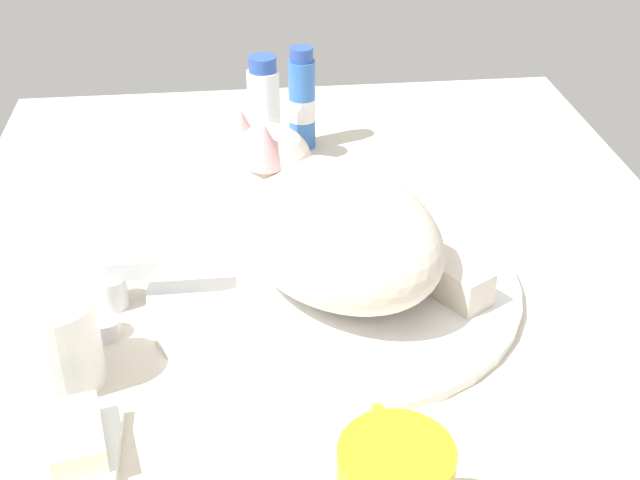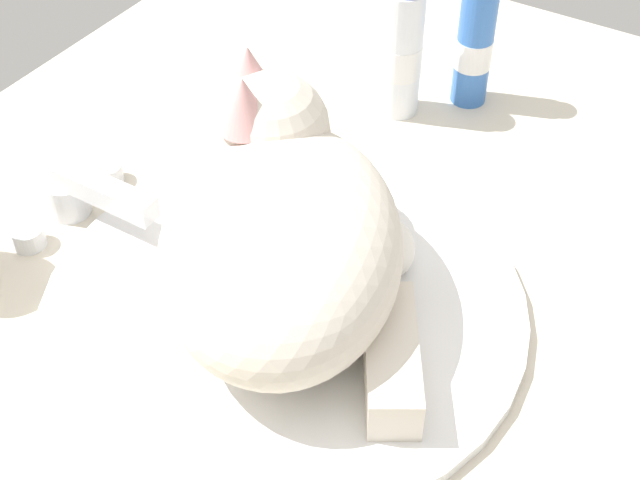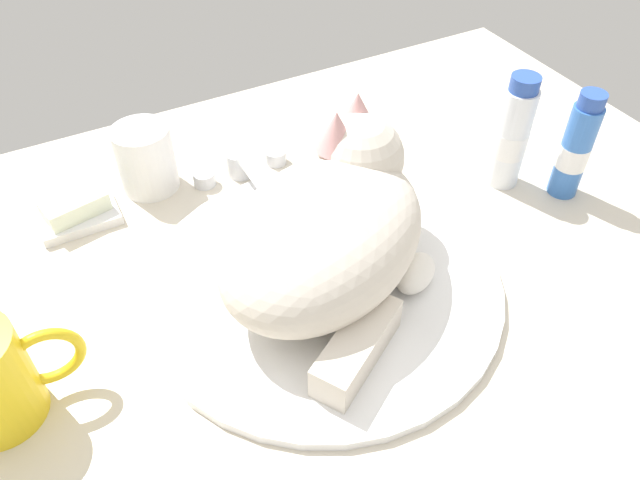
{
  "view_description": "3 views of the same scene",
  "coord_description": "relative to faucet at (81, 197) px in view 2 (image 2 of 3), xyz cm",
  "views": [
    {
      "loc": [
        -70.76,
        9.31,
        50.56
      ],
      "look_at": [
        2.67,
        1.1,
        4.44
      ],
      "focal_mm": 48.07,
      "sensor_mm": 36.0,
      "label": 1
    },
    {
      "loc": [
        -39.11,
        -27.37,
        52.55
      ],
      "look_at": [
        2.57,
        -1.73,
        6.37
      ],
      "focal_mm": 50.83,
      "sensor_mm": 36.0,
      "label": 2
    },
    {
      "loc": [
        -21.01,
        -38.73,
        48.99
      ],
      "look_at": [
        0.05,
        0.72,
        6.14
      ],
      "focal_mm": 34.63,
      "sensor_mm": 36.0,
      "label": 3
    }
  ],
  "objects": [
    {
      "name": "ground_plane",
      "position": [
        0.0,
        -20.56,
        -3.9
      ],
      "size": [
        110.0,
        82.5,
        3.0
      ],
      "primitive_type": "cube",
      "color": "beige"
    },
    {
      "name": "sink_basin",
      "position": [
        0.0,
        -20.56,
        -1.87
      ],
      "size": [
        37.69,
        37.69,
        1.07
      ],
      "primitive_type": "cylinder",
      "color": "white",
      "rests_on": "ground_plane"
    },
    {
      "name": "faucet",
      "position": [
        0.0,
        0.0,
        0.0
      ],
      "size": [
        12.7,
        11.54,
        5.32
      ],
      "color": "silver",
      "rests_on": "ground_plane"
    },
    {
      "name": "cat",
      "position": [
        1.27,
        -19.83,
        5.15
      ],
      "size": [
        30.71,
        28.93,
        15.45
      ],
      "color": "beige",
      "rests_on": "sink_basin"
    },
    {
      "name": "toothpaste_bottle",
      "position": [
        28.6,
        -15.33,
        4.47
      ],
      "size": [
        4.09,
        4.09,
        14.7
      ],
      "color": "white",
      "rests_on": "ground_plane"
    },
    {
      "name": "mouthwash_bottle",
      "position": [
        33.9,
        -20.83,
        4.04
      ],
      "size": [
        3.61,
        3.61,
        13.82
      ],
      "color": "#3870C6",
      "rests_on": "ground_plane"
    }
  ]
}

